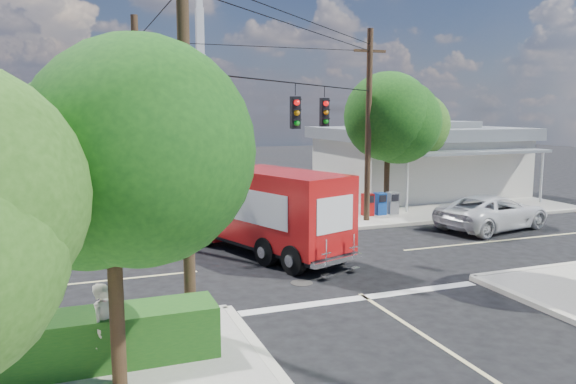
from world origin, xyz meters
TOP-DOWN VIEW (x-y plane):
  - ground at (0.00, 0.00)m, footprint 120.00×120.00m
  - sidewalk_ne at (10.88, 10.88)m, footprint 14.12×14.12m
  - sidewalk_nw at (-10.88, 10.88)m, footprint 14.12×14.12m
  - road_markings at (0.00, -1.47)m, footprint 32.00×32.00m
  - building_ne at (12.50, 11.97)m, footprint 11.80×10.20m
  - radio_tower at (0.50, 20.00)m, footprint 0.80×0.80m
  - tree_sw_front at (-6.99, -7.54)m, footprint 3.88×3.78m
  - tree_ne_front at (7.21, 6.76)m, footprint 4.21×4.14m
  - tree_ne_back at (9.81, 8.96)m, footprint 3.77×3.66m
  - palm_nw_front at (-7.50, 7.50)m, footprint 3.01×3.08m
  - palm_nw_back at (-9.50, 9.00)m, footprint 3.01×3.08m
  - utility_poles at (-1.58, 1.60)m, footprint 12.00×10.68m
  - picket_fence at (-7.80, -5.60)m, footprint 5.94×0.06m
  - hedge_sw at (-8.00, -6.40)m, footprint 6.20×1.20m
  - vending_boxes at (6.50, 6.20)m, footprint 1.90×0.50m
  - delivery_truck at (-0.99, 1.19)m, footprint 4.52×7.62m
  - parked_car at (9.87, 1.98)m, footprint 6.03×3.72m
  - pedestrian at (-7.20, -6.74)m, footprint 0.74×0.79m

SIDE VIEW (x-z plane):
  - ground at x=0.00m, z-range 0.00..0.00m
  - road_markings at x=0.00m, z-range 0.00..0.01m
  - sidewalk_ne at x=10.88m, z-range 0.00..0.14m
  - sidewalk_nw at x=-10.88m, z-range 0.00..0.14m
  - picket_fence at x=-7.80m, z-range 0.18..1.18m
  - hedge_sw at x=-8.00m, z-range 0.14..1.24m
  - vending_boxes at x=6.50m, z-range 0.14..1.24m
  - parked_car at x=9.87m, z-range 0.00..1.56m
  - pedestrian at x=-7.20m, z-range 0.14..1.95m
  - delivery_truck at x=-0.99m, z-range 0.03..3.20m
  - building_ne at x=12.50m, z-range 0.07..4.57m
  - tree_ne_back at x=9.81m, z-range 1.27..7.10m
  - tree_sw_front at x=-6.99m, z-range 1.32..7.35m
  - palm_nw_back at x=-9.50m, z-range 2.08..7.27m
  - utility_poles at x=-1.58m, z-range 0.17..9.17m
  - tree_ne_front at x=7.21m, z-range 1.44..8.09m
  - palm_nw_front at x=-7.50m, z-range 2.25..7.84m
  - radio_tower at x=0.50m, z-range -2.86..14.14m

